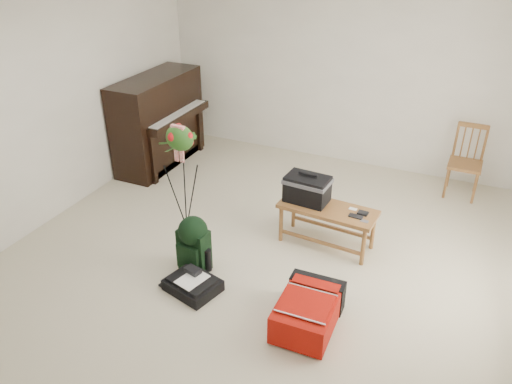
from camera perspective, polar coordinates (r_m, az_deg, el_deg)
The scene contains 11 objects.
floor at distance 5.20m, azimuth -0.17°, elevation -7.71°, with size 5.00×5.50×0.01m, color #BBB296.
ceiling at distance 4.22m, azimuth -0.22°, elevation 20.71°, with size 5.00×5.50×0.01m, color white.
wall_back at distance 7.02m, azimuth 9.42°, elevation 13.20°, with size 5.00×0.04×2.50m, color silver.
wall_left at distance 5.98m, azimuth -22.79°, elevation 8.60°, with size 0.04×5.50×2.50m, color silver.
piano at distance 7.13m, azimuth -10.99°, elevation 7.77°, with size 0.71×1.50×1.25m.
bench at distance 5.24m, azimuth 6.54°, elevation -0.39°, with size 1.04×0.48×0.78m.
dining_chair at distance 6.72m, azimuth 22.83°, elevation 3.16°, with size 0.40×0.40×0.90m.
red_suitcase at distance 4.42m, azimuth 6.17°, elevation -12.99°, with size 0.49×0.71×0.30m.
black_duffel at distance 4.81m, azimuth -7.24°, elevation -10.37°, with size 0.55×0.48×0.20m.
green_backpack at distance 4.93m, azimuth -7.16°, elevation -5.63°, with size 0.32×0.29×0.59m.
flower_stand at distance 5.44m, azimuth -8.35°, elevation 1.49°, with size 0.42×0.42×1.28m.
Camera 1 is at (1.74, -3.80, 3.09)m, focal length 35.00 mm.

